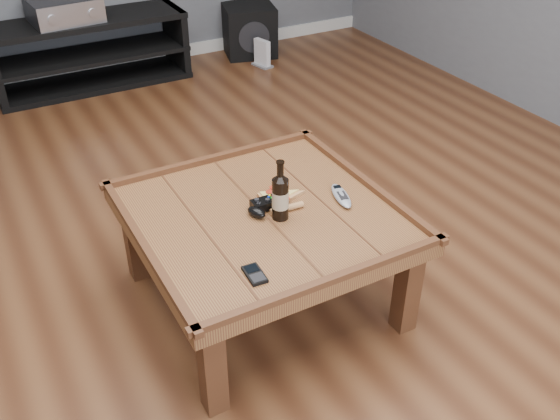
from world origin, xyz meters
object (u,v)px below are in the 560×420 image
remote_control (341,196)px  game_console (262,54)px  pizza_slice (278,199)px  smartphone (255,274)px  game_controller (266,207)px  av_receiver (64,10)px  coffee_table (263,225)px  media_console (90,53)px  subwoofer (249,30)px  beer_bottle (280,196)px

remote_control → game_console: remote_control is taller
pizza_slice → smartphone: (-0.30, -0.38, -0.00)m
game_controller → av_receiver: size_ratio=0.36×
coffee_table → media_console: size_ratio=0.74×
remote_control → game_console: size_ratio=0.92×
remote_control → subwoofer: (1.00, 2.86, -0.26)m
beer_bottle → game_console: bearing=64.0°
game_controller → subwoofer: 3.10m
beer_bottle → game_controller: size_ratio=1.42×
av_receiver → game_console: 1.51m
remote_control → beer_bottle: bearing=-165.2°
smartphone → pizza_slice: bearing=54.9°
coffee_table → smartphone: size_ratio=9.34×
media_console → smartphone: bearing=-93.8°
coffee_table → game_console: 2.81m
media_console → beer_bottle: size_ratio=5.58×
game_console → subwoofer: bearing=68.7°
remote_control → game_console: (0.95, 2.54, -0.37)m
media_console → game_console: media_console is taller
media_console → beer_bottle: bearing=-89.1°
game_controller → av_receiver: (-0.14, 2.74, 0.11)m
subwoofer → game_controller: bearing=-100.2°
media_console → pizza_slice: 2.71m
remote_control → game_console: bearing=84.2°
media_console → av_receiver: 0.36m
av_receiver → game_console: av_receiver is taller
coffee_table → subwoofer: 3.10m
pizza_slice → subwoofer: pizza_slice is taller
media_console → game_controller: (0.02, -2.75, 0.23)m
media_console → game_console: bearing=-11.8°
coffee_table → subwoofer: bearing=64.6°
coffee_table → beer_bottle: (0.04, -0.06, 0.16)m
game_controller → beer_bottle: bearing=-67.2°
game_controller → remote_control: size_ratio=0.90×
coffee_table → game_controller: (0.02, 0.00, 0.08)m
av_receiver → subwoofer: av_receiver is taller
pizza_slice → av_receiver: (-0.22, 2.70, 0.12)m
coffee_table → game_controller: game_controller is taller
game_controller → game_console: (1.27, 2.48, -0.37)m
smartphone → remote_control: 0.60m
coffee_table → smartphone: bearing=-121.8°
game_controller → smartphone: bearing=-123.2°
media_console → av_receiver: av_receiver is taller
av_receiver → media_console: bearing=-2.0°
av_receiver → subwoofer: bearing=-2.6°
subwoofer → beer_bottle: bearing=-99.2°
subwoofer → smartphone: bearing=-101.1°
media_console → pizza_slice: bearing=-88.0°
coffee_table → smartphone: coffee_table is taller
smartphone → game_console: bearing=65.5°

